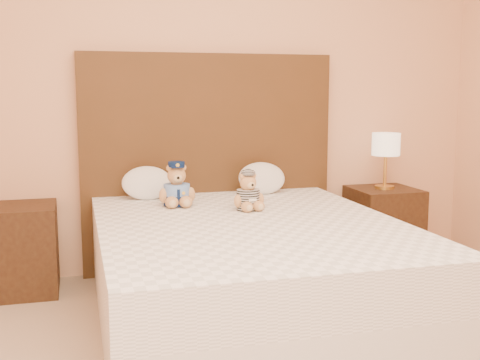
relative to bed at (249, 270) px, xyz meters
name	(u,v)px	position (x,y,z in m)	size (l,w,h in m)	color
bed	(249,270)	(0.00, 0.00, 0.00)	(1.60, 2.00, 0.55)	white
headboard	(209,163)	(0.00, 1.01, 0.47)	(1.75, 0.08, 1.50)	#492C15
nightstand_left	(20,249)	(-1.25, 0.80, 0.00)	(0.45, 0.45, 0.55)	#3D2713
nightstand_right	(383,226)	(1.25, 0.80, 0.00)	(0.45, 0.45, 0.55)	#3D2713
lamp	(386,147)	(1.25, 0.80, 0.57)	(0.20, 0.20, 0.40)	gold
teddy_police	(177,184)	(-0.30, 0.54, 0.41)	(0.23, 0.22, 0.27)	#AF7744
teddy_prisoner	(248,191)	(0.08, 0.30, 0.39)	(0.20, 0.19, 0.22)	#AF7744
pillow_left	(147,181)	(-0.45, 0.83, 0.39)	(0.33, 0.21, 0.23)	white
pillow_right	(262,177)	(0.33, 0.83, 0.39)	(0.33, 0.21, 0.23)	white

